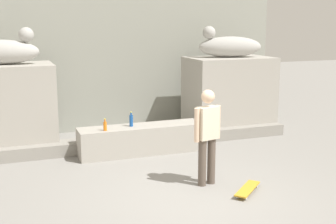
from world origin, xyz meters
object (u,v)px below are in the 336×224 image
object	(u,v)px
statue_reclining_right	(229,46)
skateboard	(247,189)
statue_reclining_left	(2,51)
bottle_blue	(131,120)
bottle_orange	(105,126)
skater	(207,133)

from	to	relation	value
statue_reclining_right	skateboard	size ratio (longest dim) A/B	2.32
statue_reclining_left	bottle_blue	world-z (taller)	statue_reclining_left
statue_reclining_left	bottle_orange	world-z (taller)	statue_reclining_left
skateboard	bottle_orange	xyz separation A→B (m)	(-1.80, 2.64, 0.64)
skater	bottle_orange	size ratio (longest dim) A/B	6.62
statue_reclining_right	skateboard	bearing A→B (deg)	78.94
skater	bottle_orange	xyz separation A→B (m)	(-1.33, 2.04, -0.22)
bottle_blue	statue_reclining_right	bearing A→B (deg)	21.68
skateboard	statue_reclining_right	bearing A→B (deg)	24.48
bottle_blue	skateboard	bearing A→B (deg)	-67.07
skater	bottle_blue	world-z (taller)	skater
statue_reclining_right	bottle_orange	bearing A→B (deg)	32.97
statue_reclining_right	bottle_orange	world-z (taller)	statue_reclining_right
skateboard	skater	bearing A→B (deg)	86.10
statue_reclining_left	bottle_blue	size ratio (longest dim) A/B	5.29
statue_reclining_left	statue_reclining_right	bearing A→B (deg)	8.65
skateboard	bottle_blue	xyz separation A→B (m)	(-1.19, 2.82, 0.67)
skater	skateboard	world-z (taller)	skater
skater	skateboard	distance (m)	1.14
statue_reclining_right	bottle_blue	xyz separation A→B (m)	(-2.89, -1.15, -1.45)
skater	bottle_blue	size ratio (longest dim) A/B	5.30
statue_reclining_left	skateboard	size ratio (longest dim) A/B	2.29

